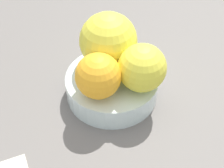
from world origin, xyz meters
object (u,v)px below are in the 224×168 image
orange_in_bowl_0 (108,41)px  orange_in_bowl_1 (142,68)px  fruit_bowl (112,86)px  orange_in_bowl_2 (98,76)px

orange_in_bowl_0 → orange_in_bowl_1: orange_in_bowl_0 is taller
fruit_bowl → orange_in_bowl_0: (-3.15, 0.93, 6.24)cm
fruit_bowl → orange_in_bowl_2: bearing=-57.4°
orange_in_bowl_0 → orange_in_bowl_2: bearing=-37.9°
orange_in_bowl_2 → orange_in_bowl_1: bearing=77.0°
fruit_bowl → orange_in_bowl_1: 7.01cm
orange_in_bowl_2 → fruit_bowl: bearing=122.6°
orange_in_bowl_0 → orange_in_bowl_2: (5.10, -3.97, -1.07)cm
orange_in_bowl_0 → orange_in_bowl_2: orange_in_bowl_0 is taller
orange_in_bowl_1 → fruit_bowl: bearing=-138.0°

